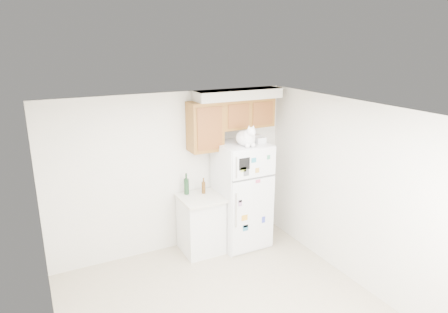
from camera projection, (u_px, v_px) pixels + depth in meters
room_shell at (232, 181)px, 4.59m from camera, size 3.84×4.04×2.52m
refrigerator at (242, 195)px, 6.38m from camera, size 0.76×0.78×1.70m
base_counter at (201, 224)px, 6.25m from camera, size 0.64×0.64×0.92m
cat at (247, 138)px, 5.96m from camera, size 0.33×0.49×0.34m
storage_box_back at (255, 138)px, 6.25m from camera, size 0.19×0.14×0.10m
storage_box_front at (260, 140)px, 6.15m from camera, size 0.15×0.11×0.09m
bottle_green at (186, 184)px, 6.17m from camera, size 0.08×0.08×0.34m
bottle_amber at (204, 186)px, 6.22m from camera, size 0.06×0.06×0.26m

